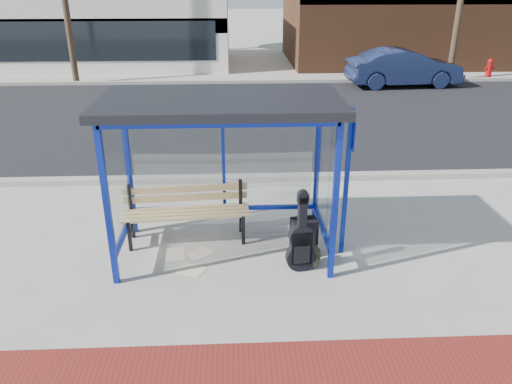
{
  "coord_description": "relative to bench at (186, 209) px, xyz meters",
  "views": [
    {
      "loc": [
        0.17,
        -6.71,
        3.94
      ],
      "look_at": [
        0.49,
        0.2,
        0.92
      ],
      "focal_mm": 35.0,
      "sensor_mm": 36.0,
      "label": 1
    }
  ],
  "objects": [
    {
      "name": "far_sidewalk",
      "position": [
        0.6,
        14.53,
        -0.52
      ],
      "size": [
        60.0,
        4.0,
        0.01
      ],
      "primitive_type": "cube",
      "color": "#B2ADA0",
      "rests_on": "ground"
    },
    {
      "name": "bus_shelter",
      "position": [
        0.6,
        -0.4,
        1.54
      ],
      "size": [
        3.3,
        1.8,
        2.42
      ],
      "color": "#0D2197",
      "rests_on": "ground"
    },
    {
      "name": "newspaper_c",
      "position": [
        -0.16,
        -0.51,
        -0.53
      ],
      "size": [
        0.34,
        0.41,
        0.01
      ],
      "primitive_type": "cube",
      "rotation": [
        0.0,
        0.0,
        1.69
      ],
      "color": "white",
      "rests_on": "ground"
    },
    {
      "name": "brick_paver_strip",
      "position": [
        0.6,
        -3.07,
        -0.52
      ],
      "size": [
        60.0,
        1.0,
        0.01
      ],
      "primitive_type": "cube",
      "color": "maroon",
      "rests_on": "ground"
    },
    {
      "name": "newspaper_b",
      "position": [
        0.12,
        -0.96,
        -0.53
      ],
      "size": [
        0.46,
        0.42,
        0.01
      ],
      "primitive_type": "cube",
      "rotation": [
        0.0,
        0.0,
        -0.42
      ],
      "color": "white",
      "rests_on": "ground"
    },
    {
      "name": "backpack",
      "position": [
        1.88,
        -0.91,
        -0.36
      ],
      "size": [
        0.35,
        0.33,
        0.35
      ],
      "rotation": [
        0.0,
        0.0,
        0.31
      ],
      "color": "#2D2B19",
      "rests_on": "ground"
    },
    {
      "name": "guitar_bag",
      "position": [
        1.7,
        -1.02,
        -0.1
      ],
      "size": [
        0.44,
        0.17,
        1.18
      ],
      "rotation": [
        0.0,
        0.0,
        0.11
      ],
      "color": "black",
      "rests_on": "ground"
    },
    {
      "name": "sign_post",
      "position": [
        2.41,
        -0.53,
        0.75
      ],
      "size": [
        0.1,
        0.28,
        2.27
      ],
      "rotation": [
        0.0,
        0.0,
        -0.09
      ],
      "color": "navy",
      "rests_on": "ground"
    },
    {
      "name": "bench",
      "position": [
        0.0,
        0.0,
        0.0
      ],
      "size": [
        2.01,
        0.62,
        0.93
      ],
      "rotation": [
        0.0,
        0.0,
        0.07
      ],
      "color": "black",
      "rests_on": "ground"
    },
    {
      "name": "curb_far",
      "position": [
        0.6,
        12.63,
        -0.47
      ],
      "size": [
        60.0,
        0.25,
        0.12
      ],
      "primitive_type": "cube",
      "color": "gray",
      "rests_on": "ground"
    },
    {
      "name": "suitcase",
      "position": [
        1.8,
        -0.61,
        -0.22
      ],
      "size": [
        0.41,
        0.3,
        0.67
      ],
      "rotation": [
        0.0,
        0.0,
        0.14
      ],
      "color": "black",
      "rests_on": "ground"
    },
    {
      "name": "parked_car",
      "position": [
        7.29,
        11.77,
        0.17
      ],
      "size": [
        4.35,
        1.77,
        1.4
      ],
      "primitive_type": "imported",
      "rotation": [
        0.0,
        0.0,
        1.64
      ],
      "color": "navy",
      "rests_on": "ground"
    },
    {
      "name": "storefront_white",
      "position": [
        -8.4,
        17.52,
        1.47
      ],
      "size": [
        18.0,
        6.04,
        4.0
      ],
      "color": "silver",
      "rests_on": "ground"
    },
    {
      "name": "newspaper_a",
      "position": [
        0.22,
        -0.5,
        -0.53
      ],
      "size": [
        0.45,
        0.45,
        0.01
      ],
      "primitive_type": "cube",
      "rotation": [
        0.0,
        0.0,
        0.73
      ],
      "color": "white",
      "rests_on": "ground"
    },
    {
      "name": "fire_hydrant",
      "position": [
        11.25,
        12.96,
        -0.08
      ],
      "size": [
        0.37,
        0.25,
        0.83
      ],
      "rotation": [
        0.0,
        0.0,
        0.14
      ],
      "color": "#A20C0B",
      "rests_on": "ground"
    },
    {
      "name": "street_asphalt",
      "position": [
        0.6,
        7.53,
        -0.53
      ],
      "size": [
        60.0,
        10.0,
        0.0
      ],
      "primitive_type": "cube",
      "color": "black",
      "rests_on": "ground"
    },
    {
      "name": "curb_near",
      "position": [
        0.6,
        2.43,
        -0.47
      ],
      "size": [
        60.0,
        0.25,
        0.12
      ],
      "primitive_type": "cube",
      "color": "gray",
      "rests_on": "ground"
    },
    {
      "name": "ground",
      "position": [
        0.6,
        -0.47,
        -0.53
      ],
      "size": [
        120.0,
        120.0,
        0.0
      ],
      "primitive_type": "plane",
      "color": "#B2ADA0",
      "rests_on": "ground"
    }
  ]
}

